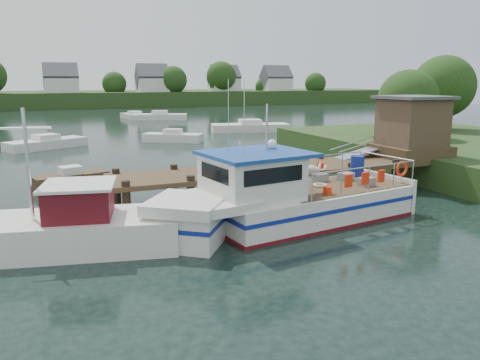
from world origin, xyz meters
name	(u,v)px	position (x,y,z in m)	size (l,w,h in m)	color
ground_plane	(248,200)	(0.00, 0.00, 0.00)	(160.00, 160.00, 0.00)	black
far_shore	(88,96)	(0.01, 82.37, 2.10)	(140.00, 42.55, 9.22)	#29421B
dock	(371,143)	(6.51, 0.01, 2.24)	(16.60, 3.00, 4.78)	#463621
lobster_boat	(283,200)	(-0.28, -3.85, 0.96)	(11.13, 4.56, 5.29)	silver
work_boat	(50,229)	(-8.19, -3.45, 0.71)	(8.51, 3.98, 4.45)	silver
moored_rowboat	(71,179)	(-7.12, 5.86, 0.38)	(3.76, 2.16, 1.04)	#463621
moored_far	(160,116)	(6.06, 43.91, 0.45)	(7.59, 4.63, 1.22)	silver
moored_a	(46,143)	(-8.19, 20.71, 0.41)	(6.30, 4.70, 1.11)	silver
moored_b	(173,137)	(1.94, 20.89, 0.41)	(5.15, 4.26, 1.12)	silver
moored_c	(250,127)	(11.40, 25.89, 0.46)	(8.30, 4.40, 1.25)	silver
moored_d	(135,116)	(3.21, 46.73, 0.39)	(3.17, 6.50, 1.06)	silver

